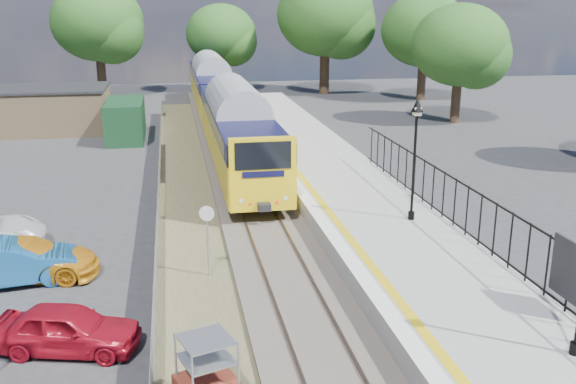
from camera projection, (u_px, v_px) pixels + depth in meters
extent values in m
plane|color=#2D2D30|center=(307.00, 328.00, 18.01)|extent=(120.00, 120.00, 0.00)
cube|color=#473F38|center=(259.00, 214.00, 27.42)|extent=(3.40, 80.00, 0.20)
cube|color=#4C472D|center=(192.00, 236.00, 25.05)|extent=(2.60, 70.00, 0.06)
cube|color=brown|center=(242.00, 213.00, 27.26)|extent=(0.07, 80.00, 0.14)
cube|color=brown|center=(275.00, 211.00, 27.51)|extent=(0.07, 80.00, 0.14)
cube|color=gray|center=(367.00, 216.00, 26.16)|extent=(5.00, 70.00, 0.90)
cube|color=silver|center=(313.00, 208.00, 25.64)|extent=(0.50, 70.00, 0.01)
cube|color=gold|center=(326.00, 207.00, 25.73)|extent=(0.30, 70.00, 0.01)
cylinder|color=black|center=(575.00, 348.00, 14.89)|extent=(0.24, 0.24, 0.30)
cylinder|color=black|center=(411.00, 215.00, 24.29)|extent=(0.24, 0.24, 0.30)
cylinder|color=black|center=(414.00, 168.00, 23.77)|extent=(0.10, 0.10, 3.70)
cube|color=black|center=(417.00, 116.00, 23.23)|extent=(0.08, 0.08, 0.30)
cube|color=beige|center=(417.00, 111.00, 23.18)|extent=(0.26, 0.26, 0.30)
cone|color=black|center=(417.00, 105.00, 23.12)|extent=(0.44, 0.44, 0.50)
cube|color=black|center=(489.00, 200.00, 20.76)|extent=(0.05, 26.00, 0.05)
cube|color=black|center=(568.00, 270.00, 16.65)|extent=(0.08, 1.40, 1.60)
cube|color=#A0845A|center=(50.00, 110.00, 45.72)|extent=(8.00, 6.00, 3.00)
cube|color=black|center=(47.00, 88.00, 45.28)|extent=(8.20, 6.20, 0.15)
cube|color=#15391E|center=(126.00, 120.00, 42.95)|extent=(2.40, 6.00, 2.60)
cylinder|color=#332319|center=(102.00, 77.00, 62.94)|extent=(0.88, 0.88, 3.85)
ellipsoid|color=#224A18|center=(97.00, 22.00, 61.47)|extent=(8.80, 8.80, 7.48)
cylinder|color=#332319|center=(222.00, 76.00, 67.00)|extent=(0.72, 0.72, 3.15)
ellipsoid|color=#224A18|center=(221.00, 34.00, 65.80)|extent=(7.20, 7.20, 6.12)
cylinder|color=#332319|center=(324.00, 73.00, 64.81)|extent=(0.96, 0.96, 4.20)
ellipsoid|color=#224A18|center=(325.00, 15.00, 63.21)|extent=(9.60, 9.60, 8.16)
cylinder|color=#332319|center=(421.00, 82.00, 60.63)|extent=(0.80, 0.80, 3.50)
ellipsoid|color=#224A18|center=(424.00, 30.00, 59.30)|extent=(8.00, 8.00, 6.80)
cylinder|color=#332319|center=(456.00, 102.00, 49.00)|extent=(0.72, 0.72, 3.15)
ellipsoid|color=#224A18|center=(460.00, 45.00, 47.80)|extent=(7.20, 7.20, 6.12)
cube|color=gold|center=(237.00, 138.00, 35.13)|extent=(2.80, 20.00, 1.90)
cube|color=black|center=(236.00, 115.00, 34.76)|extent=(2.82, 20.00, 0.90)
cube|color=black|center=(236.00, 115.00, 34.76)|extent=(2.82, 18.00, 0.70)
cube|color=black|center=(237.00, 159.00, 35.46)|extent=(2.00, 18.00, 0.45)
cube|color=gold|center=(211.00, 91.00, 54.57)|extent=(2.80, 20.00, 1.90)
cube|color=black|center=(211.00, 75.00, 54.21)|extent=(2.82, 20.00, 0.90)
cube|color=black|center=(211.00, 75.00, 54.21)|extent=(2.82, 18.00, 0.70)
cube|color=black|center=(212.00, 105.00, 54.90)|extent=(2.00, 18.00, 0.45)
cube|color=black|center=(263.00, 156.00, 25.11)|extent=(2.24, 0.04, 1.10)
cylinder|color=#999EA3|center=(208.00, 246.00, 21.02)|extent=(0.06, 0.06, 2.25)
cylinder|color=silver|center=(207.00, 214.00, 20.65)|extent=(0.49, 0.19, 0.51)
imported|color=maroon|center=(68.00, 329.00, 16.64)|extent=(4.00, 2.40, 1.28)
imported|color=#185793|center=(8.00, 263.00, 20.62)|extent=(4.68, 2.29, 1.48)
imported|color=orange|center=(26.00, 259.00, 21.11)|extent=(4.87, 2.41, 1.36)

